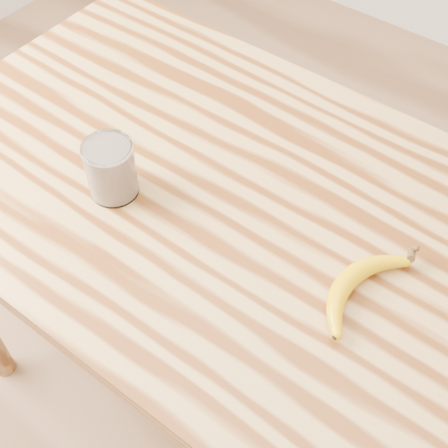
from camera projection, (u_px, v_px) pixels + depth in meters
The scene contains 3 objects.
table at pixel (209, 226), 1.27m from camera, with size 1.20×0.80×0.90m.
smoothie_glass at pixel (111, 169), 1.11m from camera, with size 0.09×0.09×0.11m.
banana at pixel (348, 279), 1.01m from camera, with size 0.10×0.28×0.03m, color #E5AA00, non-canonical shape.
Camera 1 is at (0.50, -0.61, 1.76)m, focal length 50.00 mm.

